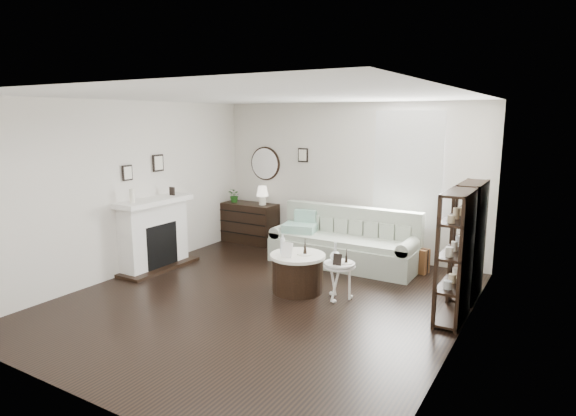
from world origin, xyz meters
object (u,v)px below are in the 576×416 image
Objects in this scene: sofa at (345,246)px; dresser at (248,223)px; drum_table at (298,273)px; pedestal_table at (339,266)px.

sofa is 2.10× the size of dresser.
dresser is at bearing 139.00° from drum_table.
pedestal_table is at bearing -33.76° from dresser.
sofa is 2.29m from dresser.
drum_table reaches higher than pedestal_table.
pedestal_table is (2.85, -1.90, 0.09)m from dresser.
dresser is 3.43m from pedestal_table.
sofa is at bearing 111.36° from pedestal_table.
dresser is at bearing 170.10° from sofa.
drum_table is at bearing -178.43° from pedestal_table.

